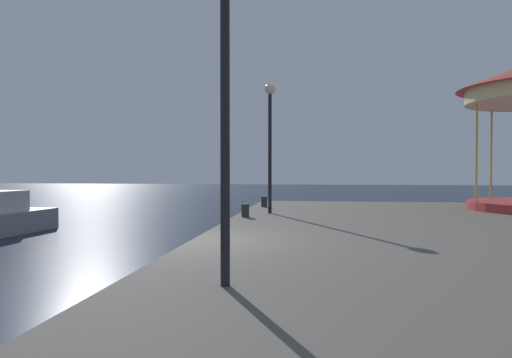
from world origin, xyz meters
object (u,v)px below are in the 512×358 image
at_px(lamp_post_far_end, 270,125).
at_px(bollard_south, 245,211).
at_px(lamp_post_mid_promenade, 225,64).
at_px(bollard_north, 264,202).

bearing_deg(lamp_post_far_end, bollard_south, -114.60).
relative_size(lamp_post_mid_promenade, bollard_south, 10.08).
xyz_separation_m(lamp_post_mid_promenade, bollard_south, (-1.06, 8.40, -2.58)).
height_order(lamp_post_mid_promenade, bollard_south, lamp_post_mid_promenade).
xyz_separation_m(lamp_post_mid_promenade, bollard_north, (-0.93, 12.32, -2.58)).
height_order(lamp_post_far_end, bollard_north, lamp_post_far_end).
bearing_deg(bollard_south, bollard_north, 88.11).
bearing_deg(lamp_post_mid_promenade, bollard_north, 94.32).
relative_size(bollard_south, bollard_north, 1.00).
bearing_deg(bollard_south, lamp_post_far_end, 65.40).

